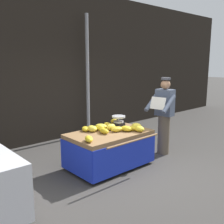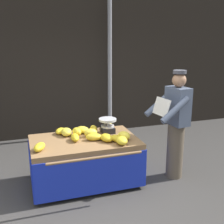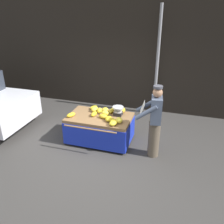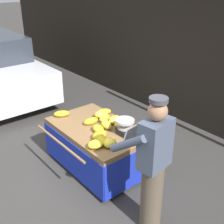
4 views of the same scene
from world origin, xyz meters
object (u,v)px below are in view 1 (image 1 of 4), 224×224
object	(u,v)px
banana_cart	(109,142)
banana_bunch_7	(136,126)
banana_bunch_1	(108,125)
banana_bunch_11	(117,129)
banana_bunch_4	(89,139)
vendor_person	(164,116)
banana_bunch_10	(126,129)
banana_bunch_2	(133,128)
banana_bunch_6	(104,131)
banana_bunch_9	(100,128)
weighing_scale	(119,121)
banana_bunch_8	(101,126)
street_pole	(88,76)
banana_bunch_5	(92,129)
banana_bunch_13	(111,127)
banana_bunch_3	(115,122)
banana_bunch_12	(139,129)
banana_bunch_0	(85,129)

from	to	relation	value
banana_cart	banana_bunch_7	xyz separation A→B (m)	(0.56, -0.19, 0.26)
banana_bunch_1	banana_bunch_11	bearing A→B (deg)	-103.99
banana_bunch_4	vendor_person	size ratio (longest dim) A/B	0.15
banana_bunch_1	banana_bunch_10	size ratio (longest dim) A/B	1.01
banana_bunch_2	banana_bunch_6	size ratio (longest dim) A/B	0.85
banana_cart	banana_bunch_2	world-z (taller)	banana_bunch_2
banana_bunch_10	banana_bunch_9	bearing A→B (deg)	134.38
banana_bunch_4	banana_bunch_6	distance (m)	0.57
weighing_scale	banana_bunch_8	xyz separation A→B (m)	(-0.38, 0.12, -0.07)
street_pole	banana_bunch_4	world-z (taller)	street_pole
weighing_scale	banana_bunch_10	xyz separation A→B (m)	(-0.13, -0.36, -0.06)
banana_bunch_5	street_pole	bearing A→B (deg)	55.10
banana_cart	vendor_person	distance (m)	1.46
banana_bunch_10	banana_bunch_1	bearing A→B (deg)	98.70
banana_bunch_9	banana_bunch_13	xyz separation A→B (m)	(0.19, -0.11, -0.00)
banana_bunch_2	banana_bunch_1	bearing A→B (deg)	111.30
banana_bunch_1	banana_bunch_3	world-z (taller)	banana_bunch_3
banana_bunch_10	banana_bunch_3	bearing A→B (deg)	70.03
banana_bunch_6	vendor_person	world-z (taller)	vendor_person
weighing_scale	banana_bunch_2	xyz separation A→B (m)	(0.00, -0.42, -0.07)
banana_bunch_4	vendor_person	world-z (taller)	vendor_person
banana_bunch_1	banana_bunch_11	distance (m)	0.38
banana_bunch_13	banana_bunch_8	bearing A→B (deg)	107.88
banana_bunch_2	banana_bunch_8	size ratio (longest dim) A/B	0.82
banana_bunch_9	banana_bunch_12	size ratio (longest dim) A/B	0.86
banana_bunch_8	banana_bunch_12	size ratio (longest dim) A/B	1.08
banana_bunch_0	banana_bunch_7	distance (m)	1.03
banana_bunch_10	banana_bunch_11	distance (m)	0.19
banana_bunch_3	banana_bunch_11	size ratio (longest dim) A/B	0.88
banana_bunch_3	banana_bunch_7	world-z (taller)	banana_bunch_7
banana_bunch_0	banana_bunch_11	xyz separation A→B (m)	(0.43, -0.45, 0.01)
banana_bunch_3	banana_bunch_10	size ratio (longest dim) A/B	0.88
banana_bunch_1	banana_bunch_7	size ratio (longest dim) A/B	1.19
banana_bunch_9	vendor_person	size ratio (longest dim) A/B	0.12
weighing_scale	vendor_person	distance (m)	1.06
banana_bunch_9	vendor_person	xyz separation A→B (m)	(1.46, -0.45, 0.11)
banana_bunch_0	banana_bunch_12	world-z (taller)	banana_bunch_12
banana_bunch_9	banana_bunch_12	xyz separation A→B (m)	(0.53, -0.56, -0.01)
banana_bunch_1	banana_bunch_8	bearing A→B (deg)	175.74
banana_bunch_9	banana_bunch_11	bearing A→B (deg)	-54.03
street_pole	banana_bunch_3	distance (m)	2.04
weighing_scale	banana_bunch_1	world-z (taller)	weighing_scale
banana_bunch_8	banana_bunch_9	size ratio (longest dim) A/B	1.26
banana_bunch_2	banana_bunch_5	world-z (taller)	banana_bunch_5
street_pole	banana_bunch_9	distance (m)	2.42
street_pole	banana_bunch_0	bearing A→B (deg)	-128.23
banana_bunch_8	banana_bunch_12	xyz separation A→B (m)	(0.41, -0.67, 0.01)
banana_bunch_11	banana_bunch_13	world-z (taller)	banana_bunch_13
banana_bunch_5	banana_bunch_6	distance (m)	0.28
street_pole	banana_bunch_10	world-z (taller)	street_pole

